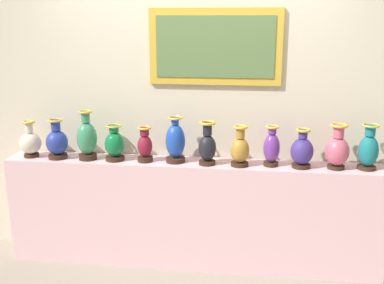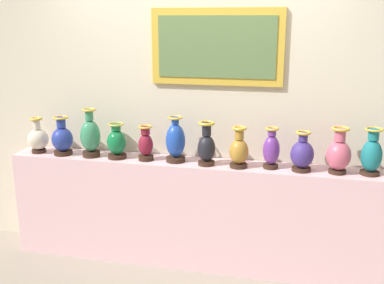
# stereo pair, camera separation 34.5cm
# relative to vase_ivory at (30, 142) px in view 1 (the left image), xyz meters

# --- Properties ---
(ground_plane) EXTENTS (11.60, 11.60, 0.00)m
(ground_plane) POSITION_rel_vase_ivory_xyz_m (1.38, 0.03, -1.04)
(ground_plane) COLOR gray
(display_shelf) EXTENTS (3.13, 0.32, 0.92)m
(display_shelf) POSITION_rel_vase_ivory_xyz_m (1.38, 0.03, -0.58)
(display_shelf) COLOR beige
(display_shelf) RESTS_ON ground_plane
(back_wall) EXTENTS (5.60, 0.14, 2.73)m
(back_wall) POSITION_rel_vase_ivory_xyz_m (1.39, 0.25, 0.33)
(back_wall) COLOR beige
(back_wall) RESTS_ON ground_plane
(vase_ivory) EXTENTS (0.18, 0.18, 0.31)m
(vase_ivory) POSITION_rel_vase_ivory_xyz_m (0.00, 0.00, 0.00)
(vase_ivory) COLOR #382319
(vase_ivory) RESTS_ON display_shelf
(vase_cobalt) EXTENTS (0.18, 0.18, 0.34)m
(vase_cobalt) POSITION_rel_vase_ivory_xyz_m (0.24, -0.01, 0.01)
(vase_cobalt) COLOR #382319
(vase_cobalt) RESTS_ON display_shelf
(vase_jade) EXTENTS (0.17, 0.17, 0.42)m
(vase_jade) POSITION_rel_vase_ivory_xyz_m (0.50, -0.01, 0.05)
(vase_jade) COLOR #382319
(vase_jade) RESTS_ON display_shelf
(vase_emerald) EXTENTS (0.16, 0.16, 0.30)m
(vase_emerald) POSITION_rel_vase_ivory_xyz_m (0.74, -0.00, 0.01)
(vase_emerald) COLOR #382319
(vase_emerald) RESTS_ON display_shelf
(vase_burgundy) EXTENTS (0.13, 0.13, 0.29)m
(vase_burgundy) POSITION_rel_vase_ivory_xyz_m (1.00, -0.01, 0.01)
(vase_burgundy) COLOR #382319
(vase_burgundy) RESTS_ON display_shelf
(vase_sapphire) EXTENTS (0.16, 0.16, 0.38)m
(vase_sapphire) POSITION_rel_vase_ivory_xyz_m (1.25, 0.01, 0.04)
(vase_sapphire) COLOR #382319
(vase_sapphire) RESTS_ON display_shelf
(vase_onyx) EXTENTS (0.14, 0.14, 0.36)m
(vase_onyx) POSITION_rel_vase_ivory_xyz_m (1.51, -0.02, 0.03)
(vase_onyx) COLOR #382319
(vase_onyx) RESTS_ON display_shelf
(vase_ochre) EXTENTS (0.15, 0.15, 0.33)m
(vase_ochre) POSITION_rel_vase_ivory_xyz_m (1.77, -0.02, 0.01)
(vase_ochre) COLOR #382319
(vase_ochre) RESTS_ON display_shelf
(vase_violet) EXTENTS (0.13, 0.13, 0.33)m
(vase_violet) POSITION_rel_vase_ivory_xyz_m (2.02, 0.01, 0.02)
(vase_violet) COLOR #382319
(vase_violet) RESTS_ON display_shelf
(vase_indigo) EXTENTS (0.18, 0.18, 0.32)m
(vase_indigo) POSITION_rel_vase_ivory_xyz_m (2.26, -0.01, 0.01)
(vase_indigo) COLOR #382319
(vase_indigo) RESTS_ON display_shelf
(vase_rose) EXTENTS (0.19, 0.19, 0.36)m
(vase_rose) POSITION_rel_vase_ivory_xyz_m (2.53, 0.00, 0.03)
(vase_rose) COLOR #382319
(vase_rose) RESTS_ON display_shelf
(vase_teal) EXTENTS (0.15, 0.15, 0.36)m
(vase_teal) POSITION_rel_vase_ivory_xyz_m (2.77, 0.02, 0.03)
(vase_teal) COLOR #382319
(vase_teal) RESTS_ON display_shelf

